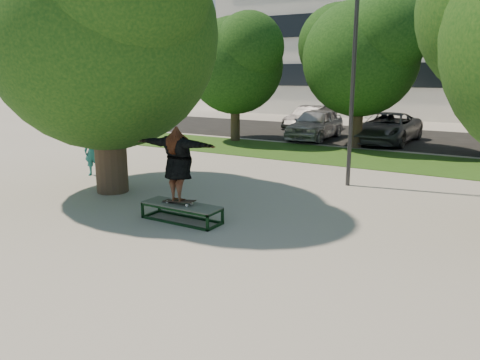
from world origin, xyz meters
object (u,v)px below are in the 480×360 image
Objects in this scene: lamppost at (353,72)px; bystander at (93,151)px; tree_left at (103,21)px; car_grey at (387,128)px; car_silver_a at (315,124)px; car_dark at (311,118)px; grind_box at (182,213)px.

bystander is (-7.22, -2.82, -2.37)m from lamppost.
bystander is at bearing 150.52° from tree_left.
lamppost is at bearing -4.34° from bystander.
lamppost reaches higher than car_grey.
lamppost is 9.92m from car_silver_a.
car_silver_a is at bearing -60.80° from car_dark.
grind_box is at bearing -111.50° from lamppost.
tree_left is 1.71× the size of car_dark.
tree_left is 14.08m from car_grey.
bystander reaches higher than car_grey.
car_silver_a is 1.04× the size of car_dark.
bystander reaches higher than car_dark.
tree_left is 4.26m from bystander.
lamppost is at bearing 68.50° from grind_box.
tree_left is 12.97m from car_silver_a.
car_silver_a is 3.33m from car_grey.
car_silver_a is (-4.50, 8.50, -2.41)m from lamppost.
grind_box is 0.37× the size of car_grey.
car_dark reaches higher than grind_box.
car_dark is (-6.00, 11.50, -2.47)m from lamppost.
grind_box is 14.14m from car_grey.
car_silver_a is at bearing 100.43° from grind_box.
car_grey is at bearing 72.50° from tree_left.
tree_left reaches higher than lamppost.
lamppost is 1.47× the size of car_dark.
bystander reaches higher than grind_box.
tree_left is 3.95× the size of grind_box.
lamppost is 6.21m from grind_box.
lamppost is at bearing -80.38° from car_grey.
bystander is 13.29m from car_grey.
lamppost is 13.20m from car_dark.
tree_left is at bearing -84.74° from car_dark.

